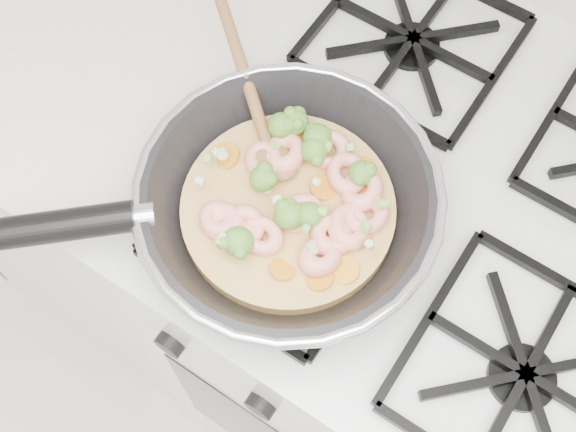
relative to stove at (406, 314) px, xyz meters
The scene contains 3 objects.
stove is the anchor object (origin of this frame).
counter_left 0.80m from the stove, behind, with size 1.00×0.60×0.90m.
skillet 0.54m from the stove, 136.15° to the right, with size 0.43×0.44×0.10m.
Camera 1 is at (0.05, 1.27, 1.67)m, focal length 47.18 mm.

